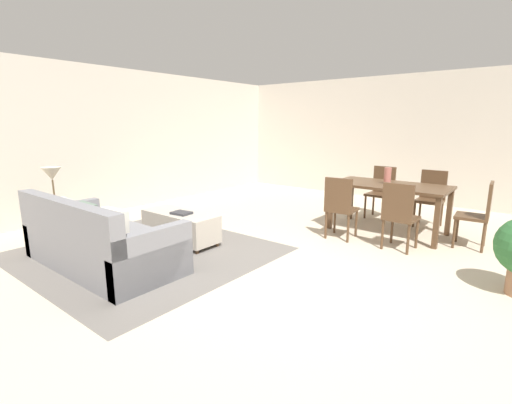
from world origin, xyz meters
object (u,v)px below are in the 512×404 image
dining_chair_far_right (431,195)px  book_on_ottoman (181,213)px  dining_table (389,190)px  table_lamp (52,175)px  dining_chair_near_right (399,213)px  dining_chair_far_left (381,189)px  vase_centerpiece (388,176)px  side_table (56,212)px  couch (99,243)px  dining_chair_near_left (340,205)px  ottoman_table (180,225)px  dining_chair_head_east (480,211)px

dining_chair_far_right → book_on_ottoman: bearing=-127.5°
dining_table → dining_chair_far_right: dining_chair_far_right is taller
table_lamp → dining_chair_far_right: table_lamp is taller
dining_chair_near_right → dining_chair_far_left: same height
table_lamp → vase_centerpiece: size_ratio=2.05×
side_table → vase_centerpiece: bearing=44.4°
couch → dining_chair_near_right: size_ratio=2.30×
dining_chair_near_left → book_on_ottoman: (-1.62, -1.60, -0.07)m
couch → vase_centerpiece: bearing=58.8°
ottoman_table → vase_centerpiece: bearing=48.3°
dining_table → dining_chair_far_left: size_ratio=1.85×
dining_chair_far_right → couch: bearing=-120.9°
side_table → book_on_ottoman: size_ratio=2.13×
dining_chair_near_left → dining_chair_far_left: bearing=89.8°
dining_chair_near_right → dining_chair_far_left: size_ratio=1.00×
dining_table → dining_chair_far_right: (0.42, 0.80, -0.15)m
dining_table → dining_chair_near_left: size_ratio=1.85×
dining_chair_head_east → book_on_ottoman: bearing=-143.8°
ottoman_table → dining_table: 3.21m
ottoman_table → dining_table: (2.13, 2.37, 0.42)m
couch → table_lamp: table_lamp is taller
table_lamp → book_on_ottoman: table_lamp is taller
table_lamp → dining_chair_near_left: bearing=40.2°
ottoman_table → dining_chair_head_east: 4.10m
side_table → table_lamp: table_lamp is taller
book_on_ottoman → table_lamp: bearing=-145.4°
dining_chair_near_left → vase_centerpiece: vase_centerpiece is taller
dining_table → book_on_ottoman: 3.17m
dining_chair_near_right → dining_chair_far_left: 1.82m
dining_chair_near_right → dining_table: bearing=117.8°
vase_centerpiece → dining_chair_near_left: bearing=-116.0°
dining_table → dining_chair_head_east: 1.24m
couch → dining_chair_near_left: bearing=57.3°
ottoman_table → dining_chair_near_left: 2.32m
dining_chair_near_left → dining_chair_far_right: same height
ottoman_table → book_on_ottoman: (0.09, -0.04, 0.20)m
table_lamp → dining_chair_head_east: bearing=35.7°
dining_chair_head_east → vase_centerpiece: bearing=-180.0°
couch → dining_chair_far_right: 5.08m
couch → book_on_ottoman: bearing=82.9°
dining_chair_near_left → ottoman_table: bearing=-137.6°
couch → dining_chair_head_east: 4.92m
side_table → dining_chair_near_left: (3.12, 2.63, 0.08)m
dining_chair_near_right → dining_chair_far_right: size_ratio=1.00×
ottoman_table → dining_table: bearing=48.1°
table_lamp → side_table: bearing=-153.4°
vase_centerpiece → dining_chair_far_left: bearing=114.0°
dining_chair_far_left → dining_chair_far_right: (0.84, -0.04, 0.00)m
ottoman_table → dining_table: size_ratio=0.69×
dining_chair_near_left → dining_chair_far_left: 1.65m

